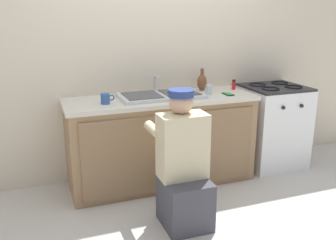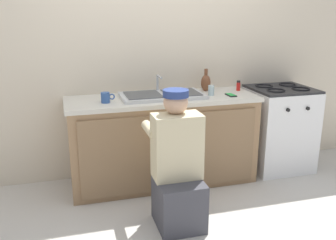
{
  "view_description": "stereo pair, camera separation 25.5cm",
  "coord_description": "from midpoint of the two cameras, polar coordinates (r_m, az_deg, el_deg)",
  "views": [
    {
      "loc": [
        -1.15,
        -3.03,
        1.68
      ],
      "look_at": [
        0.0,
        0.1,
        0.7
      ],
      "focal_mm": 40.0,
      "sensor_mm": 36.0,
      "label": 1
    },
    {
      "loc": [
        -0.91,
        -3.11,
        1.68
      ],
      "look_at": [
        0.0,
        0.1,
        0.7
      ],
      "focal_mm": 40.0,
      "sensor_mm": 36.0,
      "label": 2
    }
  ],
  "objects": [
    {
      "name": "vase_decorative",
      "position": [
        3.91,
        7.65,
        5.69
      ],
      "size": [
        0.1,
        0.1,
        0.23
      ],
      "color": "brown",
      "rests_on": "countertop"
    },
    {
      "name": "spice_bottle_red",
      "position": [
        3.99,
        12.49,
        5.11
      ],
      "size": [
        0.04,
        0.04,
        0.1
      ],
      "color": "red",
      "rests_on": "countertop"
    },
    {
      "name": "sink_double_basin",
      "position": [
        3.61,
        1.15,
        3.82
      ],
      "size": [
        0.8,
        0.44,
        0.19
      ],
      "color": "silver",
      "rests_on": "countertop"
    },
    {
      "name": "coffee_mug",
      "position": [
        3.4,
        -7.36,
        3.4
      ],
      "size": [
        0.13,
        0.08,
        0.09
      ],
      "color": "#335699",
      "rests_on": "countertop"
    },
    {
      "name": "cell_phone",
      "position": [
        3.75,
        11.5,
        3.74
      ],
      "size": [
        0.07,
        0.14,
        0.01
      ],
      "color": "black",
      "rests_on": "countertop"
    },
    {
      "name": "water_glass",
      "position": [
        3.71,
        8.56,
        4.47
      ],
      "size": [
        0.06,
        0.06,
        0.1
      ],
      "color": "#ADC6CC",
      "rests_on": "countertop"
    },
    {
      "name": "plumber_person",
      "position": [
        2.99,
        3.93,
        -7.78
      ],
      "size": [
        0.42,
        0.61,
        1.1
      ],
      "color": "#3F3F47",
      "rests_on": "ground_plane"
    },
    {
      "name": "stove_range",
      "position": [
        4.28,
        18.14,
        -1.19
      ],
      "size": [
        0.64,
        0.62,
        0.91
      ],
      "color": "white",
      "rests_on": "ground_plane"
    },
    {
      "name": "countertop",
      "position": [
        3.62,
        1.16,
        3.2
      ],
      "size": [
        1.85,
        0.62,
        0.04
      ],
      "primitive_type": "cube",
      "color": "beige",
      "rests_on": "counter_cabinet"
    },
    {
      "name": "counter_cabinet",
      "position": [
        3.74,
        1.16,
        -3.41
      ],
      "size": [
        1.81,
        0.62,
        0.84
      ],
      "color": "#997551",
      "rests_on": "ground_plane"
    },
    {
      "name": "ground_plane",
      "position": [
        3.65,
        2.47,
        -11.12
      ],
      "size": [
        12.0,
        12.0,
        0.0
      ],
      "primitive_type": "plane",
      "color": "beige"
    },
    {
      "name": "back_wall",
      "position": [
        3.89,
        -0.33,
        9.96
      ],
      "size": [
        6.0,
        0.1,
        2.5
      ],
      "primitive_type": "cube",
      "color": "beige",
      "rests_on": "ground_plane"
    }
  ]
}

